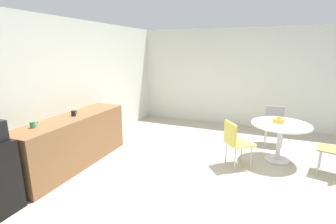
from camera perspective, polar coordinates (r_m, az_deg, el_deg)
The scene contains 10 objects.
ground_plane at distance 4.42m, azimuth 13.74°, elevation -13.66°, with size 6.00×6.00×0.00m, color #B2A893.
wall_back at distance 5.26m, azimuth -19.68°, elevation 5.35°, with size 6.00×0.10×2.60m, color silver.
wall_side_right at distance 6.95m, azimuth 18.05°, elevation 7.46°, with size 0.10×6.00×2.60m, color silver.
counter_block at distance 4.74m, azimuth -21.06°, elevation -6.32°, with size 2.28×0.60×0.90m, color brown.
round_table at distance 4.98m, azimuth 24.55°, elevation -4.09°, with size 1.03×1.03×0.73m.
chair_gray at distance 5.89m, azimuth 23.42°, elevation -1.88°, with size 0.45×0.45×0.83m.
chair_yellow at distance 4.48m, azimuth 15.15°, elevation -6.07°, with size 0.59×0.59×0.83m.
fruit_bowl at distance 5.00m, azimuth 24.24°, elevation -1.73°, with size 0.22×0.22×0.11m.
mug_white at distance 4.21m, azimuth -28.80°, elevation -2.60°, with size 0.13×0.08×0.09m.
mug_green at distance 4.66m, azimuth -21.02°, elevation -0.27°, with size 0.13×0.08×0.09m.
Camera 1 is at (-3.90, -0.46, 2.04)m, focal length 26.32 mm.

